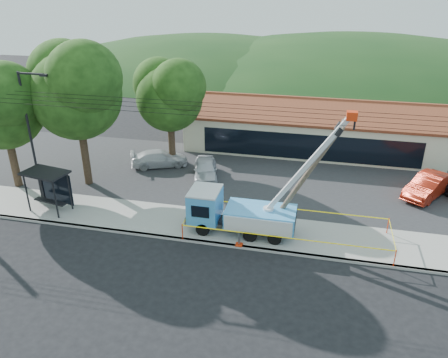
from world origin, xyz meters
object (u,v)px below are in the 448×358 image
at_px(utility_truck, 239,211).
at_px(car_red, 426,197).
at_px(leaning_pole, 310,170).
at_px(bus_shelter, 49,181).
at_px(car_silver, 206,179).
at_px(car_white, 160,167).

bearing_deg(utility_truck, car_red, 32.51).
distance_m(leaning_pole, bus_shelter, 16.86).
xyz_separation_m(utility_truck, leaning_pole, (3.97, 0.42, 2.91)).
distance_m(utility_truck, leaning_pole, 4.94).
bearing_deg(leaning_pole, bus_shelter, -178.56).
distance_m(utility_truck, car_silver, 8.35).
xyz_separation_m(car_silver, car_red, (16.25, 0.64, 0.00)).
distance_m(leaning_pole, car_silver, 11.35).
height_order(bus_shelter, car_red, bus_shelter).
xyz_separation_m(leaning_pole, car_red, (8.25, 7.36, -4.44)).
bearing_deg(car_white, leaning_pole, -147.20).
bearing_deg(car_red, utility_truck, -112.80).
relative_size(bus_shelter, car_white, 0.68).
xyz_separation_m(bus_shelter, car_white, (4.36, 8.64, -2.20)).
xyz_separation_m(utility_truck, car_red, (12.22, 7.78, -1.53)).
xyz_separation_m(utility_truck, car_white, (-8.37, 8.65, -1.53)).
relative_size(leaning_pole, car_white, 1.72).
height_order(leaning_pole, car_silver, leaning_pole).
relative_size(car_red, car_white, 1.06).
xyz_separation_m(car_red, car_white, (-20.59, 0.86, 0.00)).
height_order(bus_shelter, car_white, bus_shelter).
relative_size(utility_truck, car_white, 2.01).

